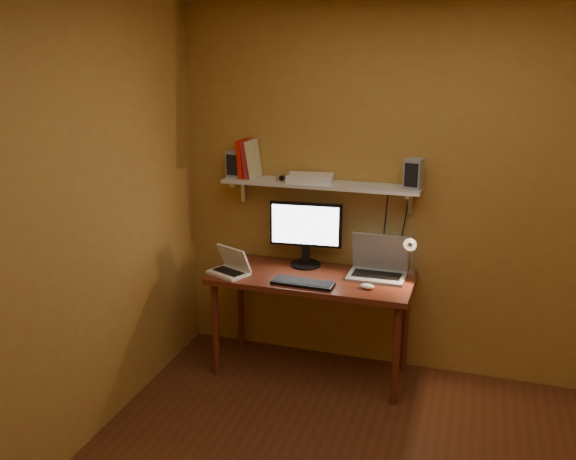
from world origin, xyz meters
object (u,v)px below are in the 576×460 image
(netbook, at_px, (231,266))
(mouse, at_px, (367,286))
(desk, at_px, (312,287))
(router, at_px, (310,178))
(wall_shelf, at_px, (320,185))
(laptop, at_px, (378,265))
(desk_lamp, at_px, (411,251))
(shelf_camera, at_px, (283,178))
(speaker_left, at_px, (235,164))
(speaker_right, at_px, (414,174))
(keyboard, at_px, (303,283))
(monitor, at_px, (306,231))

(netbook, relative_size, mouse, 3.38)
(desk, xyz_separation_m, router, (-0.07, 0.19, 0.74))
(wall_shelf, distance_m, router, 0.08)
(laptop, height_order, router, router)
(desk_lamp, height_order, shelf_camera, shelf_camera)
(laptop, xyz_separation_m, speaker_left, (-1.08, 0.06, 0.64))
(mouse, bearing_deg, router, 154.92)
(netbook, distance_m, shelf_camera, 0.72)
(router, bearing_deg, desk, -69.71)
(wall_shelf, xyz_separation_m, speaker_right, (0.64, -0.00, 0.12))
(mouse, height_order, speaker_right, speaker_right)
(keyboard, bearing_deg, speaker_right, 31.97)
(wall_shelf, xyz_separation_m, desk_lamp, (0.66, -0.07, -0.40))
(router, bearing_deg, netbook, -146.61)
(desk_lamp, height_order, speaker_right, speaker_right)
(shelf_camera, distance_m, router, 0.19)
(speaker_left, xyz_separation_m, router, (0.57, -0.01, -0.07))
(netbook, relative_size, desk_lamp, 0.87)
(desk, distance_m, speaker_right, 1.05)
(speaker_left, xyz_separation_m, shelf_camera, (0.39, -0.08, -0.06))
(wall_shelf, height_order, laptop, wall_shelf)
(laptop, height_order, shelf_camera, shelf_camera)
(speaker_right, distance_m, shelf_camera, 0.90)
(desk_lamp, distance_m, speaker_left, 1.40)
(mouse, xyz_separation_m, speaker_left, (-1.05, 0.33, 0.70))
(mouse, bearing_deg, keyboard, -164.30)
(laptop, distance_m, speaker_left, 1.26)
(keyboard, xyz_separation_m, router, (-0.06, 0.37, 0.64))
(desk_lamp, distance_m, shelf_camera, 1.01)
(netbook, bearing_deg, mouse, 24.12)
(wall_shelf, height_order, speaker_left, speaker_left)
(desk, distance_m, mouse, 0.45)
(wall_shelf, xyz_separation_m, router, (-0.07, -0.00, 0.04))
(shelf_camera, bearing_deg, keyboard, -52.08)
(desk_lamp, bearing_deg, router, 174.85)
(desk, xyz_separation_m, speaker_left, (-0.64, 0.20, 0.81))
(monitor, distance_m, netbook, 0.59)
(keyboard, bearing_deg, monitor, 105.49)
(mouse, xyz_separation_m, desk_lamp, (0.25, 0.25, 0.19))
(desk, xyz_separation_m, wall_shelf, (0.00, 0.19, 0.69))
(netbook, xyz_separation_m, desk_lamp, (1.22, 0.25, 0.15))
(netbook, xyz_separation_m, speaker_right, (1.20, 0.32, 0.67))
(mouse, distance_m, speaker_left, 1.31)
(desk, height_order, mouse, mouse)
(wall_shelf, xyz_separation_m, shelf_camera, (-0.25, -0.07, 0.05))
(keyboard, height_order, speaker_left, speaker_left)
(desk, relative_size, speaker_right, 6.95)
(desk, bearing_deg, desk_lamp, 10.81)
(keyboard, height_order, mouse, mouse)
(keyboard, bearing_deg, shelf_camera, 129.88)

